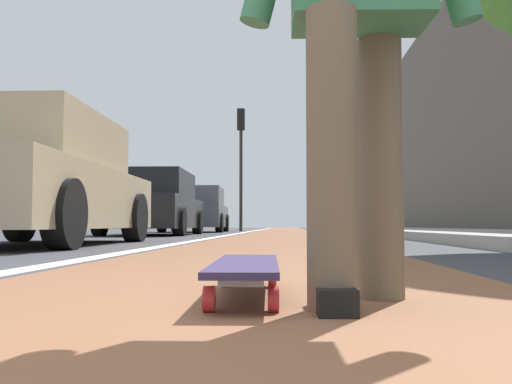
{
  "coord_description": "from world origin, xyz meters",
  "views": [
    {
      "loc": [
        -0.96,
        -0.17,
        0.23
      ],
      "look_at": [
        13.32,
        0.63,
        1.06
      ],
      "focal_mm": 39.94,
      "sensor_mm": 36.0,
      "label": 1
    }
  ],
  "objects": [
    {
      "name": "parked_car_near",
      "position": [
        5.45,
        2.73,
        0.72
      ],
      "size": [
        4.24,
        1.9,
        1.49
      ],
      "color": "tan",
      "rests_on": "ground"
    },
    {
      "name": "parked_car_mid",
      "position": [
        12.1,
        2.95,
        0.7
      ],
      "size": [
        4.4,
        1.98,
        1.46
      ],
      "color": "black",
      "rests_on": "ground"
    },
    {
      "name": "traffic_light",
      "position": [
        20.2,
        1.59,
        3.16
      ],
      "size": [
        0.33,
        0.28,
        4.6
      ],
      "color": "#2D2D2D",
      "rests_on": "ground"
    },
    {
      "name": "skateboard",
      "position": [
        0.85,
        -0.04,
        0.09
      ],
      "size": [
        0.85,
        0.23,
        0.11
      ],
      "color": "red",
      "rests_on": "ground"
    },
    {
      "name": "ground_plane",
      "position": [
        10.0,
        0.0,
        0.0
      ],
      "size": [
        80.0,
        80.0,
        0.0
      ],
      "primitive_type": "plane",
      "color": "#38383D"
    },
    {
      "name": "sidewalk_curb",
      "position": [
        18.0,
        -3.6,
        0.07
      ],
      "size": [
        52.0,
        3.2,
        0.13
      ],
      "primitive_type": "cube",
      "color": "#9E9B93",
      "rests_on": "ground"
    },
    {
      "name": "building_facade",
      "position": [
        22.0,
        -6.66,
        4.39
      ],
      "size": [
        40.0,
        1.2,
        8.78
      ],
      "primitive_type": "cube",
      "color": "#615950",
      "rests_on": "ground"
    },
    {
      "name": "lane_stripe_white",
      "position": [
        20.0,
        1.19,
        0.0
      ],
      "size": [
        52.0,
        0.16,
        0.01
      ],
      "primitive_type": "cube",
      "color": "silver",
      "rests_on": "ground"
    },
    {
      "name": "parked_car_far",
      "position": [
        17.68,
        2.88,
        0.7
      ],
      "size": [
        4.2,
        2.12,
        1.46
      ],
      "color": "#4C5156",
      "rests_on": "ground"
    },
    {
      "name": "bike_lane_paint",
      "position": [
        24.0,
        0.0,
        0.0
      ],
      "size": [
        56.0,
        2.07,
        0.0
      ],
      "primitive_type": "cube",
      "color": "brown",
      "rests_on": "ground"
    }
  ]
}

